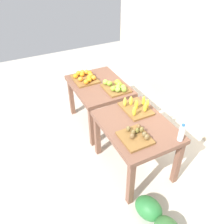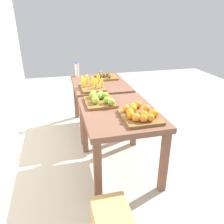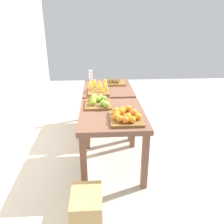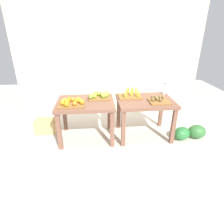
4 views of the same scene
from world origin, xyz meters
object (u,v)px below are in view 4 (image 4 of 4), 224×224
(display_table_left, at_px, (86,107))
(apple_bin, at_px, (100,96))
(orange_bin, at_px, (72,103))
(banana_crate, at_px, (130,95))
(watermelon_pile, at_px, (190,132))
(cardboard_produce_box, at_px, (46,126))
(display_table_right, at_px, (145,105))
(water_bottle, at_px, (164,89))
(kiwi_bin, at_px, (158,100))

(display_table_left, relative_size, apple_bin, 2.38)
(orange_bin, relative_size, banana_crate, 1.04)
(watermelon_pile, xyz_separation_m, cardboard_produce_box, (-2.85, 0.52, 0.01))
(apple_bin, bearing_deg, display_table_right, -10.88)
(cardboard_produce_box, bearing_deg, water_bottle, -0.19)
(apple_bin, xyz_separation_m, watermelon_pile, (1.72, -0.39, -0.67))
(display_table_left, height_order, water_bottle, water_bottle)
(display_table_left, distance_m, water_bottle, 1.62)
(display_table_right, height_order, kiwi_bin, kiwi_bin)
(water_bottle, bearing_deg, display_table_right, -147.37)
(water_bottle, bearing_deg, watermelon_pile, -51.16)
(orange_bin, distance_m, cardboard_produce_box, 1.02)
(display_table_right, bearing_deg, display_table_left, 180.00)
(apple_bin, bearing_deg, water_bottle, 5.64)
(watermelon_pile, bearing_deg, apple_bin, 167.36)
(display_table_right, height_order, cardboard_produce_box, display_table_right)
(watermelon_pile, bearing_deg, water_bottle, 128.84)
(banana_crate, bearing_deg, kiwi_bin, -32.59)
(watermelon_pile, bearing_deg, display_table_left, 173.63)
(display_table_left, distance_m, watermelon_pile, 2.07)
(banana_crate, xyz_separation_m, kiwi_bin, (0.46, -0.30, -0.01))
(orange_bin, relative_size, apple_bin, 1.05)
(display_table_right, distance_m, banana_crate, 0.34)
(water_bottle, xyz_separation_m, cardboard_produce_box, (-2.44, 0.01, -0.73))
(orange_bin, relative_size, water_bottle, 1.99)
(display_table_right, relative_size, kiwi_bin, 2.89)
(display_table_left, height_order, display_table_right, same)
(display_table_left, relative_size, display_table_right, 1.00)
(display_table_left, relative_size, watermelon_pile, 1.49)
(display_table_left, distance_m, banana_crate, 0.89)
(kiwi_bin, bearing_deg, banana_crate, 147.41)
(display_table_right, distance_m, watermelon_pile, 1.04)
(display_table_left, xyz_separation_m, watermelon_pile, (1.99, -0.22, -0.52))
(kiwi_bin, xyz_separation_m, cardboard_produce_box, (-2.18, 0.44, -0.65))
(display_table_left, relative_size, kiwi_bin, 2.89)
(display_table_left, relative_size, cardboard_produce_box, 2.60)
(display_table_left, bearing_deg, watermelon_pile, -6.37)
(kiwi_bin, bearing_deg, apple_bin, 163.91)
(display_table_right, distance_m, kiwi_bin, 0.28)
(cardboard_produce_box, bearing_deg, banana_crate, -4.77)
(apple_bin, height_order, cardboard_produce_box, apple_bin)
(display_table_left, xyz_separation_m, cardboard_produce_box, (-0.86, 0.30, -0.51))
(banana_crate, bearing_deg, display_table_right, -30.83)
(watermelon_pile, height_order, cardboard_produce_box, cardboard_produce_box)
(banana_crate, xyz_separation_m, water_bottle, (0.72, 0.14, 0.06))
(kiwi_bin, bearing_deg, orange_bin, 179.93)
(watermelon_pile, bearing_deg, orange_bin, 177.82)
(banana_crate, height_order, kiwi_bin, banana_crate)
(display_table_left, relative_size, banana_crate, 2.36)
(display_table_right, bearing_deg, banana_crate, 149.17)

